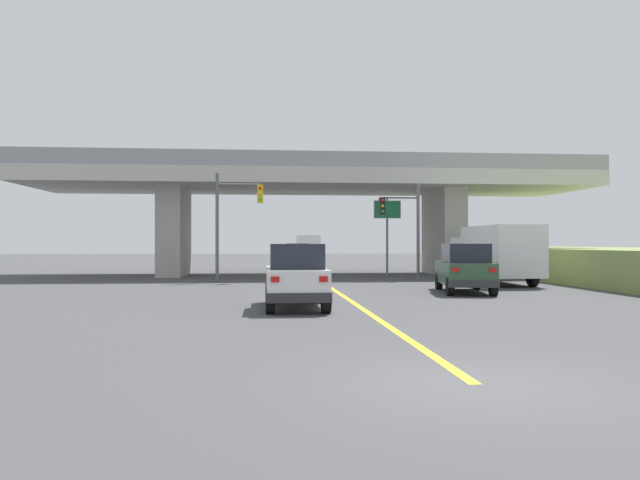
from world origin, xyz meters
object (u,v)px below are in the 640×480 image
object	(u,v)px
suv_lead	(296,276)
suv_crossing	(465,268)
traffic_signal_farside	(232,213)
highway_sign	(387,218)
sedan_oncoming	(297,256)
box_truck	(495,253)
traffic_signal_nearside	(405,220)
semi_truck_distant	(308,248)

from	to	relation	value
suv_lead	suv_crossing	xyz separation A→B (m)	(7.24, 5.47, 0.00)
traffic_signal_farside	highway_sign	distance (m)	10.53
suv_lead	sedan_oncoming	bearing A→B (deg)	86.90
box_truck	traffic_signal_nearside	distance (m)	5.52
box_truck	traffic_signal_nearside	size ratio (longest dim) A/B	1.37
traffic_signal_nearside	highway_sign	bearing A→B (deg)	92.75
traffic_signal_farside	sedan_oncoming	bearing A→B (deg)	75.35
suv_crossing	traffic_signal_nearside	distance (m)	9.21
box_truck	traffic_signal_farside	distance (m)	13.66
highway_sign	semi_truck_distant	world-z (taller)	highway_sign
suv_crossing	semi_truck_distant	bearing A→B (deg)	103.62
suv_crossing	sedan_oncoming	world-z (taller)	same
traffic_signal_nearside	semi_truck_distant	xyz separation A→B (m)	(-3.07, 33.57, -1.77)
semi_truck_distant	sedan_oncoming	bearing A→B (deg)	-96.69
suv_crossing	traffic_signal_farside	distance (m)	12.98
sedan_oncoming	traffic_signal_nearside	world-z (taller)	traffic_signal_nearside
box_truck	traffic_signal_nearside	bearing A→B (deg)	135.88
box_truck	traffic_signal_farside	world-z (taller)	traffic_signal_farside
sedan_oncoming	semi_truck_distant	world-z (taller)	semi_truck_distant
suv_crossing	sedan_oncoming	bearing A→B (deg)	111.96
suv_crossing	semi_truck_distant	distance (m)	42.62
highway_sign	box_truck	bearing A→B (deg)	-62.80
box_truck	highway_sign	xyz separation A→B (m)	(-3.95, 7.68, 2.06)
box_truck	semi_truck_distant	bearing A→B (deg)	100.40
suv_lead	traffic_signal_farside	world-z (taller)	traffic_signal_farside
sedan_oncoming	highway_sign	world-z (taller)	highway_sign
suv_crossing	traffic_signal_farside	bearing A→B (deg)	150.06
suv_lead	traffic_signal_farside	size ratio (longest dim) A/B	0.74
sedan_oncoming	traffic_signal_farside	xyz separation A→B (m)	(-4.27, -16.32, 2.62)
suv_lead	traffic_signal_nearside	world-z (taller)	traffic_signal_nearside
box_truck	sedan_oncoming	xyz separation A→B (m)	(-8.96, 19.03, -0.53)
traffic_signal_nearside	semi_truck_distant	distance (m)	33.76
suv_lead	suv_crossing	size ratio (longest dim) A/B	0.89
traffic_signal_farside	highway_sign	world-z (taller)	traffic_signal_farside
suv_lead	box_truck	bearing A→B (deg)	45.43
semi_truck_distant	suv_crossing	bearing A→B (deg)	-85.29
suv_lead	sedan_oncoming	size ratio (longest dim) A/B	0.91
suv_crossing	traffic_signal_nearside	world-z (taller)	traffic_signal_nearside
traffic_signal_nearside	suv_crossing	bearing A→B (deg)	-87.25
box_truck	semi_truck_distant	distance (m)	37.83
suv_lead	semi_truck_distant	bearing A→B (deg)	85.54
box_truck	semi_truck_distant	size ratio (longest dim) A/B	1.07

